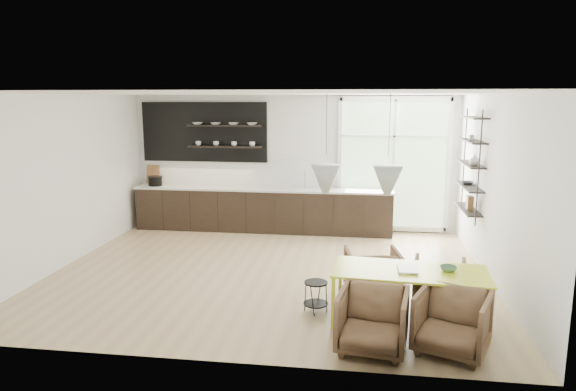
# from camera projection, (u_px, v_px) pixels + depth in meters

# --- Properties ---
(room) EXTENTS (7.02, 6.01, 2.91)m
(room) POSITION_uv_depth(u_px,v_px,m) (311.00, 175.00, 9.21)
(room) COLOR tan
(room) RESTS_ON ground
(kitchen_run) EXTENTS (5.54, 0.69, 2.75)m
(kitchen_run) POSITION_uv_depth(u_px,v_px,m) (258.00, 203.00, 11.09)
(kitchen_run) COLOR black
(kitchen_run) RESTS_ON ground
(right_shelving) EXTENTS (0.26, 1.22, 1.90)m
(right_shelving) POSITION_uv_depth(u_px,v_px,m) (471.00, 167.00, 8.88)
(right_shelving) COLOR black
(right_shelving) RESTS_ON ground
(dining_table) EXTENTS (1.98, 1.00, 0.70)m
(dining_table) POSITION_uv_depth(u_px,v_px,m) (410.00, 274.00, 6.43)
(dining_table) COLOR #CED925
(dining_table) RESTS_ON ground
(armchair_back_left) EXTENTS (0.86, 0.88, 0.70)m
(armchair_back_left) POSITION_uv_depth(u_px,v_px,m) (373.00, 273.00, 7.36)
(armchair_back_left) COLOR brown
(armchair_back_left) RESTS_ON ground
(armchair_back_right) EXTENTS (0.79, 0.80, 0.64)m
(armchair_back_right) POSITION_uv_depth(u_px,v_px,m) (439.00, 282.00, 7.09)
(armchair_back_right) COLOR brown
(armchair_back_right) RESTS_ON ground
(armchair_front_left) EXTENTS (0.87, 0.88, 0.71)m
(armchair_front_left) POSITION_uv_depth(u_px,v_px,m) (373.00, 321.00, 5.78)
(armchair_front_left) COLOR brown
(armchair_front_left) RESTS_ON ground
(armchair_front_right) EXTENTS (0.99, 1.00, 0.71)m
(armchair_front_right) POSITION_uv_depth(u_px,v_px,m) (452.00, 322.00, 5.74)
(armchair_front_right) COLOR brown
(armchair_front_right) RESTS_ON ground
(wire_stool) EXTENTS (0.33, 0.33, 0.42)m
(wire_stool) POSITION_uv_depth(u_px,v_px,m) (316.00, 293.00, 6.84)
(wire_stool) COLOR black
(wire_stool) RESTS_ON ground
(table_book) EXTENTS (0.25, 0.33, 0.03)m
(table_book) POSITION_uv_depth(u_px,v_px,m) (398.00, 269.00, 6.42)
(table_book) COLOR white
(table_book) RESTS_ON dining_table
(table_bowl) EXTENTS (0.26, 0.26, 0.06)m
(table_bowl) POSITION_uv_depth(u_px,v_px,m) (448.00, 269.00, 6.39)
(table_bowl) COLOR #4B7754
(table_bowl) RESTS_ON dining_table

